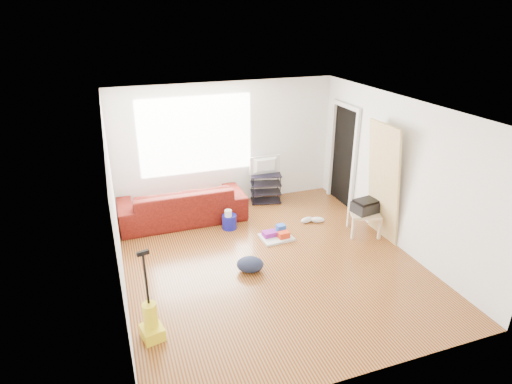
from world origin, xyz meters
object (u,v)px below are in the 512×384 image
object	(u,v)px
bucket	(229,228)
cleaning_tray	(277,235)
sofa	(184,220)
vacuum	(151,322)
backpack	(250,271)
side_table	(365,215)
tv_stand	(266,188)

from	to	relation	value
bucket	cleaning_tray	size ratio (longest dim) A/B	0.47
sofa	vacuum	xyz separation A→B (m)	(-0.95, -3.05, 0.22)
bucket	vacuum	world-z (taller)	vacuum
backpack	cleaning_tray	bearing A→B (deg)	67.36
side_table	backpack	xyz separation A→B (m)	(-2.34, -0.49, -0.35)
tv_stand	backpack	bearing A→B (deg)	-103.30
tv_stand	backpack	xyz separation A→B (m)	(-1.14, -2.35, -0.32)
vacuum	sofa	bearing A→B (deg)	60.20
cleaning_tray	tv_stand	bearing A→B (deg)	76.56
cleaning_tray	vacuum	distance (m)	3.00
tv_stand	cleaning_tray	world-z (taller)	tv_stand
tv_stand	cleaning_tray	distance (m)	1.59
bucket	vacuum	bearing A→B (deg)	-124.93
cleaning_tray	bucket	bearing A→B (deg)	137.48
backpack	vacuum	size ratio (longest dim) A/B	0.35
tv_stand	vacuum	world-z (taller)	vacuum
tv_stand	side_table	xyz separation A→B (m)	(1.20, -1.86, 0.03)
sofa	side_table	size ratio (longest dim) A/B	3.58
backpack	vacuum	distance (m)	1.89
vacuum	backpack	bearing A→B (deg)	18.65
bucket	backpack	bearing A→B (deg)	-93.48
side_table	backpack	world-z (taller)	side_table
bucket	cleaning_tray	world-z (taller)	cleaning_tray
side_table	bucket	xyz separation A→B (m)	(-2.25, 0.97, -0.35)
vacuum	side_table	bearing A→B (deg)	7.90
side_table	cleaning_tray	xyz separation A→B (m)	(-1.56, 0.34, -0.29)
side_table	bucket	world-z (taller)	side_table
sofa	cleaning_tray	bearing A→B (deg)	138.93
backpack	tv_stand	bearing A→B (deg)	84.70
side_table	cleaning_tray	size ratio (longest dim) A/B	1.16
sofa	tv_stand	distance (m)	1.85
sofa	side_table	world-z (taller)	side_table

